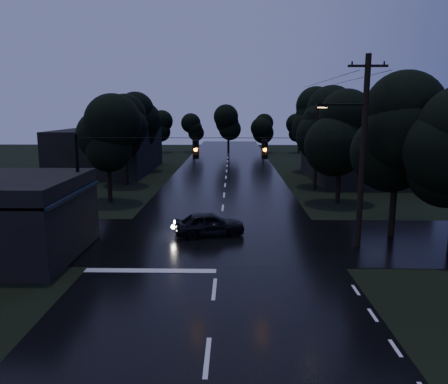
{
  "coord_description": "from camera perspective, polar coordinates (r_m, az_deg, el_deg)",
  "views": [
    {
      "loc": [
        0.74,
        -11.78,
        7.24
      ],
      "look_at": [
        0.21,
        14.35,
        2.3
      ],
      "focal_mm": 35.0,
      "sensor_mm": 36.0,
      "label": 1
    }
  ],
  "objects": [
    {
      "name": "anchor_pole_left",
      "position": [
        24.59,
        -18.43,
        0.22
      ],
      "size": [
        0.18,
        0.18,
        6.0
      ],
      "primitive_type": "cylinder",
      "color": "black",
      "rests_on": "ground"
    },
    {
      "name": "utility_pole_far",
      "position": [
        40.63,
        11.94,
        5.72
      ],
      "size": [
        2.0,
        0.3,
        7.5
      ],
      "color": "black",
      "rests_on": "ground"
    },
    {
      "name": "car",
      "position": [
        25.49,
        -1.91,
        -4.18
      ],
      "size": [
        4.34,
        2.49,
        1.39
      ],
      "primitive_type": "imported",
      "rotation": [
        0.0,
        0.0,
        1.79
      ],
      "color": "black",
      "rests_on": "ground"
    },
    {
      "name": "tree_right_a",
      "position": [
        34.82,
        15.02,
        7.67
      ],
      "size": [
        4.2,
        4.2,
        8.85
      ],
      "color": "black",
      "rests_on": "ground"
    },
    {
      "name": "tree_corner_near",
      "position": [
        26.49,
        21.81,
        7.25
      ],
      "size": [
        4.48,
        4.48,
        9.44
      ],
      "color": "black",
      "rests_on": "ground"
    },
    {
      "name": "cross_street",
      "position": [
        24.87,
        -0.59,
        -6.22
      ],
      "size": [
        60.0,
        9.0,
        0.02
      ],
      "primitive_type": "cube",
      "color": "black",
      "rests_on": "ground"
    },
    {
      "name": "ground",
      "position": [
        13.85,
        -2.2,
        -20.82
      ],
      "size": [
        160.0,
        160.0,
        0.0
      ],
      "primitive_type": "plane",
      "color": "black",
      "rests_on": "ground"
    },
    {
      "name": "utility_pole_main",
      "position": [
        23.82,
        17.5,
        5.44
      ],
      "size": [
        3.5,
        0.3,
        10.0
      ],
      "color": "black",
      "rests_on": "ground"
    },
    {
      "name": "building_far_left",
      "position": [
        54.05,
        -14.73,
        5.32
      ],
      "size": [
        10.0,
        16.0,
        5.0
      ],
      "primitive_type": "cube",
      "color": "black",
      "rests_on": "ground"
    },
    {
      "name": "building_far_right",
      "position": [
        47.93,
        17.26,
        4.18
      ],
      "size": [
        10.0,
        14.0,
        4.4
      ],
      "primitive_type": "cube",
      "color": "black",
      "rests_on": "ground"
    },
    {
      "name": "tree_right_b",
      "position": [
        42.73,
        13.29,
        8.75
      ],
      "size": [
        4.48,
        4.48,
        9.44
      ],
      "color": "black",
      "rests_on": "ground"
    },
    {
      "name": "tree_left_b",
      "position": [
        43.07,
        -12.86,
        8.28
      ],
      "size": [
        4.2,
        4.2,
        8.85
      ],
      "color": "black",
      "rests_on": "ground"
    },
    {
      "name": "tree_right_c",
      "position": [
        52.65,
        11.68,
        9.53
      ],
      "size": [
        4.76,
        4.76,
        10.03
      ],
      "color": "black",
      "rests_on": "ground"
    },
    {
      "name": "tree_left_a",
      "position": [
        35.21,
        -15.01,
        7.09
      ],
      "size": [
        3.92,
        3.92,
        8.26
      ],
      "color": "black",
      "rests_on": "ground"
    },
    {
      "name": "main_road",
      "position": [
        42.41,
        0.15,
        0.87
      ],
      "size": [
        12.0,
        120.0,
        0.02
      ],
      "primitive_type": "cube",
      "color": "black",
      "rests_on": "ground"
    },
    {
      "name": "tree_left_c",
      "position": [
        52.94,
        -10.91,
        9.16
      ],
      "size": [
        4.48,
        4.48,
        9.44
      ],
      "color": "black",
      "rests_on": "ground"
    },
    {
      "name": "span_signals",
      "position": [
        22.86,
        0.71,
        5.69
      ],
      "size": [
        15.0,
        0.37,
        1.12
      ],
      "color": "black",
      "rests_on": "ground"
    }
  ]
}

